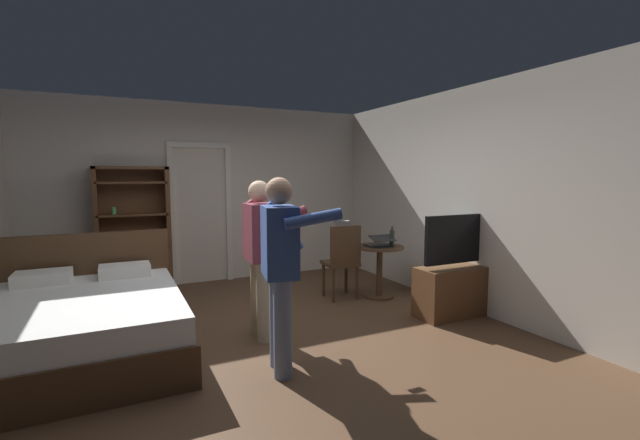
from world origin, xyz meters
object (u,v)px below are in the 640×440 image
object	(u,v)px
bed	(84,324)
side_table	(380,263)
bookshelf	(133,225)
bottle_on_table	(392,238)
person_blue_shirt	(281,262)
wooden_chair	(342,259)
person_striped_shirt	(261,249)
suitcase_dark	(126,299)
laptop	(379,243)
tv_flatscreen	(456,285)

from	to	relation	value
bed	side_table	bearing A→B (deg)	6.62
bed	bookshelf	size ratio (longest dim) A/B	1.15
bookshelf	side_table	bearing A→B (deg)	-30.49
bottle_on_table	person_blue_shirt	bearing A→B (deg)	-146.60
wooden_chair	person_striped_shirt	size ratio (longest dim) A/B	0.62
suitcase_dark	bookshelf	bearing A→B (deg)	82.99
laptop	person_striped_shirt	world-z (taller)	person_striped_shirt
bed	tv_flatscreen	size ratio (longest dim) A/B	1.70
wooden_chair	person_blue_shirt	xyz separation A→B (m)	(-1.46, -1.59, 0.39)
suitcase_dark	bed	bearing A→B (deg)	-106.48
tv_flatscreen	laptop	distance (m)	1.13
side_table	laptop	distance (m)	0.29
laptop	person_blue_shirt	xyz separation A→B (m)	(-1.92, -1.42, 0.18)
bookshelf	suitcase_dark	distance (m)	1.27
person_blue_shirt	bookshelf	bearing A→B (deg)	107.09
side_table	laptop	world-z (taller)	laptop
bed	bookshelf	bearing A→B (deg)	76.18
bed	side_table	xyz separation A→B (m)	(3.47, 0.40, 0.17)
side_table	person_blue_shirt	size ratio (longest dim) A/B	0.43
laptop	wooden_chair	distance (m)	0.54
laptop	wooden_chair	bearing A→B (deg)	159.40
bottle_on_table	wooden_chair	world-z (taller)	wooden_chair
tv_flatscreen	person_striped_shirt	world-z (taller)	person_striped_shirt
bed	person_striped_shirt	world-z (taller)	person_striped_shirt
bed	wooden_chair	bearing A→B (deg)	10.17
person_blue_shirt	person_striped_shirt	world-z (taller)	person_blue_shirt
wooden_chair	person_striped_shirt	distance (m)	1.63
bottle_on_table	suitcase_dark	bearing A→B (deg)	165.82
person_striped_shirt	wooden_chair	bearing A→B (deg)	30.11
bookshelf	laptop	world-z (taller)	bookshelf
bookshelf	person_striped_shirt	distance (m)	2.63
person_blue_shirt	wooden_chair	bearing A→B (deg)	47.47
person_striped_shirt	suitcase_dark	distance (m)	2.00
side_table	laptop	bearing A→B (deg)	-128.61
bed	bookshelf	distance (m)	2.29
bed	wooden_chair	xyz separation A→B (m)	(2.97, 0.53, 0.24)
bed	person_striped_shirt	size ratio (longest dim) A/B	1.28
bottle_on_table	laptop	bearing A→B (deg)	168.01
tv_flatscreen	side_table	bearing A→B (deg)	111.34
tv_flatscreen	person_striped_shirt	xyz separation A→B (m)	(-2.27, 0.34, 0.54)
bed	suitcase_dark	distance (m)	1.21
tv_flatscreen	person_blue_shirt	bearing A→B (deg)	-169.10
tv_flatscreen	person_striped_shirt	distance (m)	2.35
laptop	wooden_chair	xyz separation A→B (m)	(-0.46, 0.17, -0.21)
bookshelf	tv_flatscreen	bearing A→B (deg)	-39.42
laptop	bottle_on_table	bearing A→B (deg)	-11.99
laptop	wooden_chair	size ratio (longest dim) A/B	0.36
bed	wooden_chair	world-z (taller)	bed
laptop	side_table	bearing A→B (deg)	51.39
bed	laptop	world-z (taller)	bed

